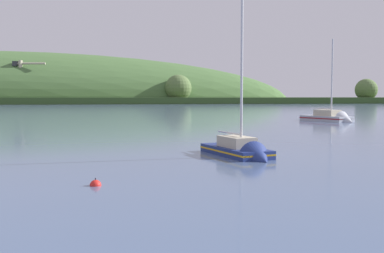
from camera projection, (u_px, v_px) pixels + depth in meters
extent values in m
cube|color=#314A21|center=(77.00, 100.00, 241.69)|extent=(440.56, 72.34, 3.23)
ellipsoid|color=#476B38|center=(0.00, 103.00, 257.45)|extent=(352.70, 91.39, 59.26)
sphere|color=#56703D|center=(178.00, 88.00, 239.77)|extent=(14.41, 14.41, 14.41)
sphere|color=#56703D|center=(366.00, 90.00, 260.89)|extent=(12.83, 12.83, 12.83)
cube|color=#4C4C51|center=(21.00, 102.00, 227.97)|extent=(5.23, 5.23, 2.00)
cylinder|color=#BCB293|center=(21.00, 80.00, 227.23)|extent=(2.01, 2.01, 20.11)
cylinder|color=#BCB293|center=(31.00, 64.00, 226.54)|extent=(14.12, 3.97, 1.11)
cube|color=#333338|center=(15.00, 64.00, 226.72)|extent=(2.80, 3.22, 2.41)
cube|color=navy|center=(235.00, 155.00, 27.77)|extent=(3.41, 5.99, 0.98)
cone|color=navy|center=(260.00, 161.00, 25.19)|extent=(2.36, 1.85, 2.09)
cube|color=gold|center=(235.00, 151.00, 27.75)|extent=(3.43, 5.99, 0.10)
cube|color=#BCB299|center=(237.00, 142.00, 27.58)|extent=(2.02, 2.81, 0.66)
cylinder|color=silver|center=(242.00, 71.00, 26.78)|extent=(0.15, 0.15, 9.33)
cylinder|color=silver|center=(230.00, 133.00, 28.39)|extent=(0.79, 2.91, 0.12)
cube|color=#ADB2BC|center=(326.00, 121.00, 66.73)|extent=(5.76, 8.37, 1.56)
cone|color=#ADB2BC|center=(347.00, 122.00, 63.43)|extent=(3.60, 2.91, 3.12)
cube|color=maroon|center=(326.00, 118.00, 66.70)|extent=(5.79, 8.38, 0.16)
cube|color=#BCB299|center=(327.00, 113.00, 66.48)|extent=(3.29, 4.03, 0.89)
cylinder|color=silver|center=(332.00, 78.00, 65.48)|extent=(0.23, 0.23, 11.31)
cylinder|color=silver|center=(321.00, 109.00, 67.51)|extent=(1.60, 3.85, 0.18)
sphere|color=red|center=(95.00, 186.00, 18.24)|extent=(0.48, 0.48, 0.48)
cylinder|color=black|center=(95.00, 179.00, 18.22)|extent=(0.04, 0.04, 0.08)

